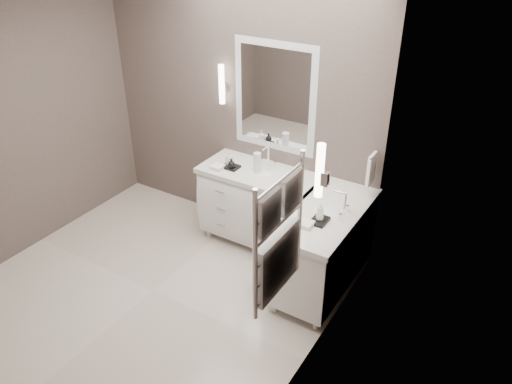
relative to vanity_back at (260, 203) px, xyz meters
The scene contains 19 objects.
floor 1.39m from the vanity_back, 110.17° to the right, with size 3.20×3.00×0.01m, color beige.
wall_back 1.01m from the vanity_back, 148.11° to the left, with size 3.20×0.01×2.70m, color #534742.
wall_left 2.54m from the vanity_back, 149.20° to the right, with size 0.01×3.00×2.70m, color #534742.
wall_right 1.89m from the vanity_back, 46.69° to the right, with size 0.01×3.00×2.70m, color #534742.
vanity_back is the anchor object (origin of this frame).
vanity_right 0.93m from the vanity_back, 20.38° to the right, with size 0.59×1.24×0.97m.
mirror_back 1.10m from the vanity_back, 90.00° to the left, with size 0.90×0.02×1.10m.
mirror_right 1.62m from the vanity_back, 20.48° to the right, with size 0.02×0.90×1.10m.
sconce_back 1.27m from the vanity_back, 160.98° to the left, with size 0.06×0.06×0.40m.
sconce_right 1.84m from the vanity_back, 43.07° to the right, with size 0.06×0.06×0.40m.
towel_bar_corner 1.26m from the vanity_back, ahead, with size 0.03×0.22×0.30m.
towel_ladder 2.16m from the vanity_back, 55.90° to the right, with size 0.06×0.58×0.90m.
waste_bin 0.88m from the vanity_back, 56.42° to the right, with size 0.22×0.22×0.30m, color black.
amenity_tray_back 0.49m from the vanity_back, 164.34° to the right, with size 0.17×0.13×0.03m, color black.
amenity_tray_right 1.11m from the vanity_back, 30.22° to the right, with size 0.13×0.17×0.03m, color black.
water_bottle 0.47m from the vanity_back, 110.68° to the right, with size 0.08×0.08×0.22m, color silver.
soap_bottle_a 0.57m from the vanity_back, 169.01° to the right, with size 0.06×0.06×0.14m, color white.
soap_bottle_b 0.53m from the vanity_back, 157.09° to the right, with size 0.07×0.07×0.09m, color black.
soap_bottle_c 1.14m from the vanity_back, 30.22° to the right, with size 0.07×0.07×0.17m, color white.
Camera 1 is at (2.73, -2.59, 3.18)m, focal length 35.00 mm.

